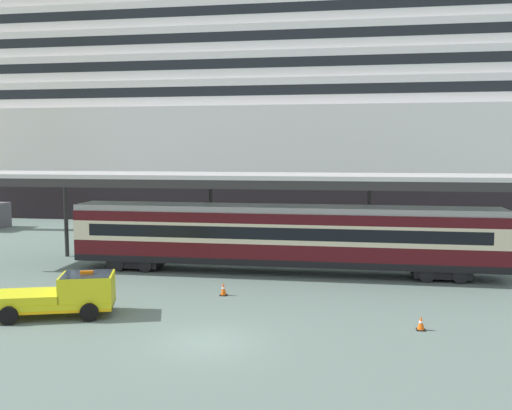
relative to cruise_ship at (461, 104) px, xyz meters
name	(u,v)px	position (x,y,z in m)	size (l,w,h in m)	color
ground_plane	(208,342)	(-18.66, -50.92, -12.98)	(400.00, 400.00, 0.00)	slate
cruise_ship	(461,104)	(0.00, 0.00, 0.00)	(168.42, 30.66, 38.66)	black
platform_canopy	(284,178)	(-17.21, -37.83, -7.23)	(41.55, 5.79, 5.99)	#BCBCBC
train_carriage	(283,235)	(-17.21, -38.23, -10.67)	(25.52, 2.81, 4.11)	black
service_truck	(66,294)	(-25.80, -48.54, -11.99)	(5.57, 3.51, 2.02)	yellow
traffic_cone_near	(421,323)	(-10.33, -48.10, -12.69)	(0.36, 0.36, 0.61)	black
traffic_cone_mid	(223,289)	(-19.60, -43.94, -12.65)	(0.36, 0.36, 0.69)	black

